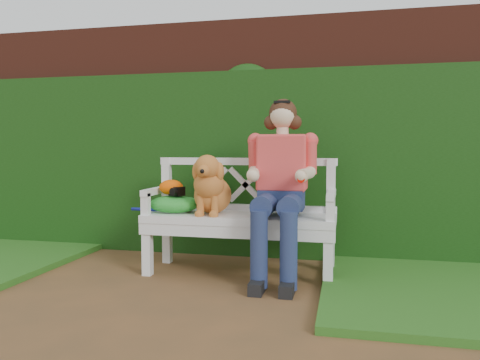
# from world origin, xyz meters

# --- Properties ---
(ground) EXTENTS (60.00, 60.00, 0.00)m
(ground) POSITION_xyz_m (0.00, 0.00, 0.00)
(ground) COLOR brown
(brick_wall) EXTENTS (10.00, 0.30, 2.20)m
(brick_wall) POSITION_xyz_m (0.00, 1.90, 1.10)
(brick_wall) COLOR #5D261B
(brick_wall) RESTS_ON ground
(ivy_hedge) EXTENTS (10.00, 0.18, 1.70)m
(ivy_hedge) POSITION_xyz_m (0.00, 1.68, 0.85)
(ivy_hedge) COLOR #194613
(ivy_hedge) RESTS_ON ground
(garden_bench) EXTENTS (1.58, 0.60, 0.48)m
(garden_bench) POSITION_xyz_m (0.44, 1.02, 0.24)
(garden_bench) COLOR white
(garden_bench) RESTS_ON ground
(seated_woman) EXTENTS (0.74, 0.87, 1.35)m
(seated_woman) POSITION_xyz_m (0.77, 1.00, 0.67)
(seated_woman) COLOR #EE3751
(seated_woman) RESTS_ON ground
(dog) EXTENTS (0.34, 0.44, 0.48)m
(dog) POSITION_xyz_m (0.22, 0.96, 0.72)
(dog) COLOR #A06F2A
(dog) RESTS_ON garden_bench
(tennis_racket) EXTENTS (0.57, 0.30, 0.03)m
(tennis_racket) POSITION_xyz_m (-0.15, 1.02, 0.49)
(tennis_racket) COLOR silver
(tennis_racket) RESTS_ON garden_bench
(green_bag) EXTENTS (0.49, 0.43, 0.14)m
(green_bag) POSITION_xyz_m (-0.11, 1.00, 0.55)
(green_bag) COLOR #308537
(green_bag) RESTS_ON garden_bench
(camera_item) EXTENTS (0.13, 0.12, 0.07)m
(camera_item) POSITION_xyz_m (-0.08, 0.98, 0.66)
(camera_item) COLOR black
(camera_item) RESTS_ON green_bag
(baseball_glove) EXTENTS (0.22, 0.18, 0.13)m
(baseball_glove) POSITION_xyz_m (-0.13, 1.00, 0.68)
(baseball_glove) COLOR #F65505
(baseball_glove) RESTS_ON green_bag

